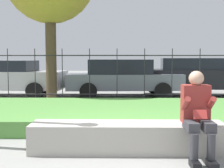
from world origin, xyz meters
The scene contains 8 objects.
ground_plane centered at (0.00, 0.00, 0.00)m, with size 60.00×60.00×0.00m, color gray.
stone_bench centered at (0.17, 0.00, 0.19)m, with size 2.92×0.59×0.43m.
person_seated_reader centered at (1.12, -0.33, 0.67)m, with size 0.42×0.73×1.23m.
grass_berm centered at (0.00, 2.37, 0.15)m, with size 10.93×3.34×0.30m.
iron_fence centered at (0.00, 4.58, 0.89)m, with size 8.93×0.03×1.69m.
car_parked_right centered at (3.07, 7.07, 0.76)m, with size 4.65×2.11×1.41m.
car_parked_center centered at (0.20, 6.65, 0.72)m, with size 4.15×1.98×1.36m.
car_parked_left centered at (-4.09, 6.73, 0.71)m, with size 4.30×2.06×1.32m.
Camera 1 is at (0.01, -4.63, 1.41)m, focal length 50.00 mm.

